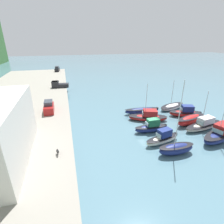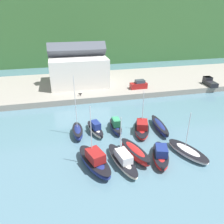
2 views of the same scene
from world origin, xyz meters
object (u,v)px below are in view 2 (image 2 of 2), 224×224
object	(u,v)px
moored_boat_1	(95,129)
moored_boat_7	(135,152)
moored_boat_0	(78,131)
moored_boat_3	(142,128)
moored_boat_2	(116,126)
moored_boat_5	(94,161)
parked_car_1	(139,85)
dog_on_quay	(80,94)
moored_boat_9	(188,152)
moored_boat_8	(161,155)
moored_boat_4	(160,126)
pickup_truck_0	(209,82)
moored_boat_6	(122,160)

from	to	relation	value
moored_boat_1	moored_boat_7	distance (m)	9.28
moored_boat_0	moored_boat_3	world-z (taller)	moored_boat_0
moored_boat_2	moored_boat_7	distance (m)	8.31
moored_boat_5	moored_boat_0	bearing A→B (deg)	80.98
parked_car_1	dog_on_quay	bearing A→B (deg)	96.29
moored_boat_3	moored_boat_0	bearing A→B (deg)	-166.86
moored_boat_9	moored_boat_0	bearing A→B (deg)	129.73
moored_boat_1	moored_boat_9	world-z (taller)	moored_boat_9
moored_boat_9	parked_car_1	xyz separation A→B (m)	(1.96, 26.34, 1.74)
moored_boat_2	moored_boat_8	bearing A→B (deg)	-66.56
moored_boat_0	moored_boat_8	bearing A→B (deg)	-40.63
parked_car_1	moored_boat_3	bearing A→B (deg)	160.95
dog_on_quay	moored_boat_4	bearing A→B (deg)	-154.44
moored_boat_0	pickup_truck_0	xyz separation A→B (m)	(36.04, 15.67, 1.33)
moored_boat_3	moored_boat_7	xyz separation A→B (m)	(-3.61, -6.78, 0.12)
moored_boat_0	dog_on_quay	world-z (taller)	moored_boat_0
moored_boat_5	moored_boat_8	bearing A→B (deg)	-22.07
moored_boat_4	moored_boat_7	size ratio (longest dim) A/B	1.09
moored_boat_4	moored_boat_9	xyz separation A→B (m)	(0.85, -7.77, -0.16)
moored_boat_9	pickup_truck_0	bearing A→B (deg)	30.43
moored_boat_5	dog_on_quay	xyz separation A→B (m)	(0.70, 24.11, 0.80)
moored_boat_0	moored_boat_8	xyz separation A→B (m)	(10.63, -9.31, 0.01)
moored_boat_2	moored_boat_6	distance (m)	9.44
moored_boat_2	parked_car_1	bearing A→B (deg)	59.54
moored_boat_6	dog_on_quay	bearing A→B (deg)	86.92
dog_on_quay	moored_boat_9	bearing A→B (deg)	-162.47
moored_boat_7	moored_boat_9	size ratio (longest dim) A/B	0.94
moored_boat_7	pickup_truck_0	size ratio (longest dim) A/B	1.42
moored_boat_7	dog_on_quay	world-z (taller)	dog_on_quay
moored_boat_2	moored_boat_7	size ratio (longest dim) A/B	0.84
moored_boat_5	moored_boat_6	bearing A→B (deg)	-22.92
moored_boat_2	parked_car_1	world-z (taller)	parked_car_1
parked_car_1	moored_boat_7	bearing A→B (deg)	158.18
moored_boat_2	moored_boat_8	size ratio (longest dim) A/B	0.87
moored_boat_5	moored_boat_8	size ratio (longest dim) A/B	1.30
moored_boat_8	moored_boat_9	distance (m)	4.44
moored_boat_8	moored_boat_9	size ratio (longest dim) A/B	0.91
dog_on_quay	moored_boat_6	bearing A→B (deg)	176.84
moored_boat_0	moored_boat_5	xyz separation A→B (m)	(1.40, -8.68, 0.17)
moored_boat_9	parked_car_1	size ratio (longest dim) A/B	1.75
moored_boat_3	moored_boat_4	bearing A→B (deg)	17.19
moored_boat_8	pickup_truck_0	distance (m)	35.66
moored_boat_0	moored_boat_1	bearing A→B (deg)	5.78
moored_boat_2	moored_boat_8	xyz separation A→B (m)	(3.99, -9.64, 0.00)
moored_boat_5	parked_car_1	world-z (taller)	moored_boat_5
moored_boat_1	moored_boat_5	size ratio (longest dim) A/B	0.71
moored_boat_8	parked_car_1	size ratio (longest dim) A/B	1.59
moored_boat_3	parked_car_1	bearing A→B (deg)	91.03
moored_boat_2	moored_boat_3	bearing A→B (deg)	-18.31
moored_boat_0	moored_boat_1	distance (m)	3.03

